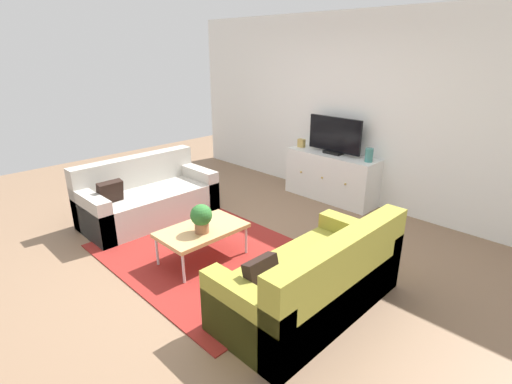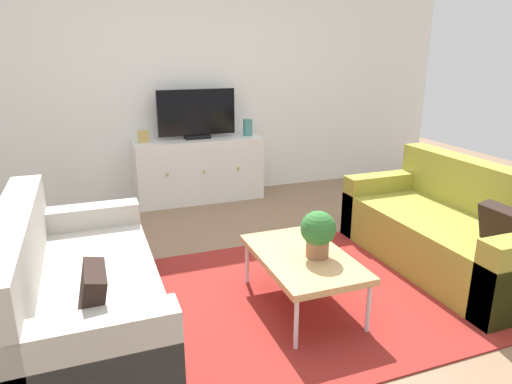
{
  "view_description": "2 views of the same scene",
  "coord_description": "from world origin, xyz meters",
  "views": [
    {
      "loc": [
        3.09,
        -2.49,
        2.2
      ],
      "look_at": [
        0.0,
        0.58,
        0.57
      ],
      "focal_mm": 27.08,
      "sensor_mm": 36.0,
      "label": 1
    },
    {
      "loc": [
        -1.24,
        -2.74,
        1.68
      ],
      "look_at": [
        0.0,
        0.58,
        0.57
      ],
      "focal_mm": 32.17,
      "sensor_mm": 36.0,
      "label": 2
    }
  ],
  "objects": [
    {
      "name": "tv_console",
      "position": [
        -0.07,
        2.27,
        0.36
      ],
      "size": [
        1.43,
        0.47,
        0.72
      ],
      "color": "white",
      "rests_on": "ground_plane"
    },
    {
      "name": "coffee_table",
      "position": [
        0.02,
        -0.26,
        0.35
      ],
      "size": [
        0.57,
        0.93,
        0.38
      ],
      "color": "tan",
      "rests_on": "ground_plane"
    },
    {
      "name": "flat_screen_tv",
      "position": [
        -0.07,
        2.29,
        0.99
      ],
      "size": [
        0.87,
        0.16,
        0.55
      ],
      "color": "black",
      "rests_on": "tv_console"
    },
    {
      "name": "area_rug",
      "position": [
        0.0,
        -0.15,
        0.01
      ],
      "size": [
        2.5,
        1.9,
        0.01
      ],
      "primitive_type": "cube",
      "color": "maroon",
      "rests_on": "ground_plane"
    },
    {
      "name": "ground_plane",
      "position": [
        0.0,
        0.0,
        0.0
      ],
      "size": [
        10.0,
        10.0,
        0.0
      ],
      "primitive_type": "plane",
      "color": "#84664C"
    },
    {
      "name": "mantel_clock",
      "position": [
        -0.67,
        2.27,
        0.78
      ],
      "size": [
        0.11,
        0.07,
        0.13
      ],
      "primitive_type": "cube",
      "color": "tan",
      "rests_on": "tv_console"
    },
    {
      "name": "couch_right_side",
      "position": [
        1.43,
        -0.1,
        0.28
      ],
      "size": [
        0.85,
        1.75,
        0.82
      ],
      "color": "olive",
      "rests_on": "ground_plane"
    },
    {
      "name": "glass_vase",
      "position": [
        0.53,
        2.27,
        0.81
      ],
      "size": [
        0.11,
        0.11,
        0.19
      ],
      "primitive_type": "cylinder",
      "color": "teal",
      "rests_on": "tv_console"
    },
    {
      "name": "wall_back",
      "position": [
        0.0,
        2.55,
        1.35
      ],
      "size": [
        6.4,
        0.12,
        2.7
      ],
      "primitive_type": "cube",
      "color": "white",
      "rests_on": "ground_plane"
    },
    {
      "name": "couch_left_side",
      "position": [
        -1.43,
        -0.1,
        0.28
      ],
      "size": [
        0.85,
        1.75,
        0.82
      ],
      "color": "#B2ADA3",
      "rests_on": "ground_plane"
    },
    {
      "name": "potted_plant",
      "position": [
        0.09,
        -0.31,
        0.55
      ],
      "size": [
        0.23,
        0.23,
        0.31
      ],
      "color": "#936042",
      "rests_on": "coffee_table"
    }
  ]
}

